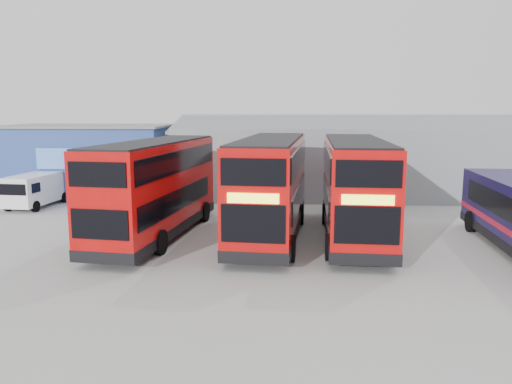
% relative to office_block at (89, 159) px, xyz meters
% --- Properties ---
extents(ground_plane, '(120.00, 120.00, 0.00)m').
position_rel_office_block_xyz_m(ground_plane, '(14.00, -17.99, -2.58)').
color(ground_plane, '#999995').
rests_on(ground_plane, ground).
extents(office_block, '(12.30, 8.32, 5.12)m').
position_rel_office_block_xyz_m(office_block, '(0.00, 0.00, 0.00)').
color(office_block, navy).
rests_on(office_block, ground).
extents(maintenance_shed, '(30.50, 12.00, 5.89)m').
position_rel_office_block_xyz_m(maintenance_shed, '(22.00, 2.01, 0.02)').
color(maintenance_shed, gray).
rests_on(maintenance_shed, ground).
extents(double_decker_left, '(4.25, 11.47, 4.75)m').
position_rel_office_block_xyz_m(double_decker_left, '(8.31, -13.02, -0.22)').
color(double_decker_left, '#BF0B0A').
rests_on(double_decker_left, ground).
extents(double_decker_centre, '(3.86, 11.74, 4.88)m').
position_rel_office_block_xyz_m(double_decker_centre, '(13.90, -12.68, -0.15)').
color(double_decker_centre, '#BF0B0A').
rests_on(double_decker_centre, ground).
extents(double_decker_right, '(3.49, 11.56, 4.82)m').
position_rel_office_block_xyz_m(double_decker_right, '(17.99, -12.68, -0.18)').
color(double_decker_right, '#BF0B0A').
rests_on(double_decker_right, ground).
extents(panel_van, '(2.50, 5.06, 2.13)m').
position_rel_office_block_xyz_m(panel_van, '(-1.42, -5.58, -1.39)').
color(panel_van, white).
rests_on(panel_van, ground).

